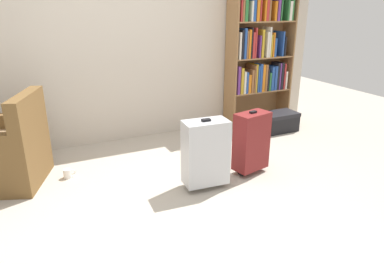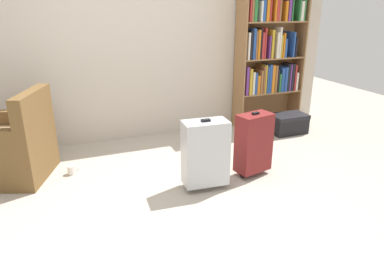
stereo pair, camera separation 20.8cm
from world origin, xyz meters
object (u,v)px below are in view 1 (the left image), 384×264
Objects in this scene: mug at (68,173)px; suitcase_silver at (206,153)px; armchair at (7,153)px; bookshelf at (258,53)px; suitcase_dark_red at (251,141)px; storage_box at (279,121)px.

suitcase_silver is at bearing -32.78° from mug.
armchair is 7.50× the size of mug.
bookshelf is 2.78× the size of suitcase_silver.
suitcase_silver is (-0.57, -0.08, 0.01)m from suitcase_dark_red.
bookshelf is at bearing 42.71° from suitcase_silver.
armchair is (-3.27, -0.55, -0.71)m from bookshelf.
storage_box is 1.97m from suitcase_silver.
suitcase_silver is (-1.57, -1.45, -0.67)m from bookshelf.
bookshelf is at bearing 9.58° from armchair.
suitcase_dark_red is (-1.00, -1.37, -0.68)m from bookshelf.
suitcase_silver is (1.70, -0.90, 0.04)m from armchair.
suitcase_silver is (-1.68, -1.00, 0.22)m from storage_box.
mug is at bearing -175.18° from storage_box.
storage_box is at bearing 1.81° from armchair.
bookshelf reaches higher than suitcase_silver.
armchair is at bearing 165.36° from mug.
storage_box is (2.87, 0.24, 0.09)m from mug.
storage_box reaches higher than mug.
armchair is 1.30× the size of suitcase_silver.
mug is 0.17× the size of suitcase_silver.
mug is at bearing -166.00° from bookshelf.
bookshelf is 1.00m from storage_box.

